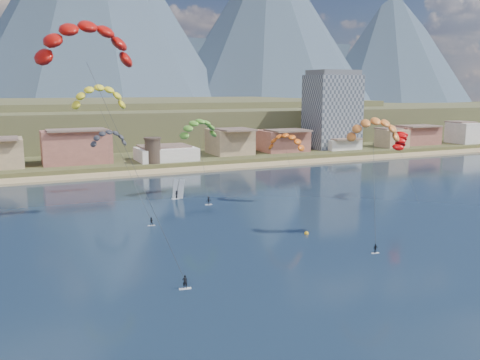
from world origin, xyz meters
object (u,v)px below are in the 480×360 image
(apartment_tower, at_px, (332,110))
(buoy, at_px, (306,233))
(kitesurfer_orange, at_px, (374,126))
(kitesurfer_green, at_px, (199,126))
(watchtower, at_px, (153,150))
(kitesurfer_yellow, at_px, (99,94))
(kitesurfer_red, at_px, (86,37))
(windsurfer, at_px, (177,193))

(apartment_tower, xyz_separation_m, buoy, (-74.17, -101.81, -17.68))
(kitesurfer_orange, bearing_deg, apartment_tower, 59.12)
(kitesurfer_orange, distance_m, kitesurfer_green, 48.45)
(watchtower, distance_m, kitesurfer_orange, 95.29)
(buoy, bearing_deg, apartment_tower, 53.93)
(kitesurfer_yellow, distance_m, buoy, 49.08)
(kitesurfer_red, distance_m, kitesurfer_yellow, 34.98)
(watchtower, distance_m, kitesurfer_yellow, 68.51)
(kitesurfer_yellow, bearing_deg, kitesurfer_green, 26.87)
(kitesurfer_yellow, distance_m, kitesurfer_green, 29.70)
(kitesurfer_green, bearing_deg, windsurfer, -172.38)
(kitesurfer_red, xyz_separation_m, kitesurfer_yellow, (6.65, 33.47, -7.67))
(kitesurfer_yellow, bearing_deg, apartment_tower, 35.06)
(apartment_tower, distance_m, kitesurfer_orange, 124.61)
(kitesurfer_orange, height_order, kitesurfer_green, kitesurfer_orange)
(windsurfer, bearing_deg, apartment_tower, 35.73)
(apartment_tower, distance_m, buoy, 127.20)
(kitesurfer_red, xyz_separation_m, kitesurfer_green, (32.14, 46.39, -15.73))
(buoy, bearing_deg, kitesurfer_green, 99.01)
(kitesurfer_yellow, bearing_deg, kitesurfer_red, -101.23)
(kitesurfer_green, bearing_deg, kitesurfer_red, -124.72)
(kitesurfer_yellow, bearing_deg, buoy, -40.67)
(windsurfer, height_order, buoy, windsurfer)
(kitesurfer_yellow, height_order, kitesurfer_green, kitesurfer_yellow)
(kitesurfer_orange, xyz_separation_m, kitesurfer_green, (-16.62, 45.44, -2.53))
(windsurfer, distance_m, buoy, 41.44)
(kitesurfer_orange, relative_size, buoy, 28.73)
(apartment_tower, height_order, windsurfer, apartment_tower)
(watchtower, xyz_separation_m, kitesurfer_red, (-32.70, -93.89, 26.77))
(watchtower, relative_size, kitesurfer_orange, 0.37)
(windsurfer, bearing_deg, watchtower, 82.22)
(kitesurfer_orange, relative_size, kitesurfer_green, 1.12)
(apartment_tower, relative_size, buoy, 39.81)
(apartment_tower, distance_m, kitesurfer_yellow, 129.78)
(kitesurfer_orange, xyz_separation_m, buoy, (-10.23, 5.12, -19.80))
(watchtower, height_order, kitesurfer_yellow, kitesurfer_yellow)
(watchtower, bearing_deg, kitesurfer_yellow, -113.33)
(windsurfer, bearing_deg, kitesurfer_orange, -63.08)
(buoy, bearing_deg, kitesurfer_yellow, 139.33)
(kitesurfer_orange, bearing_deg, kitesurfer_red, -178.89)
(kitesurfer_green, bearing_deg, buoy, -80.99)
(watchtower, relative_size, kitesurfer_yellow, 0.30)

